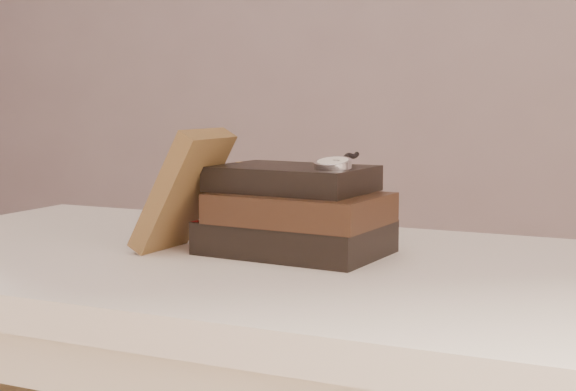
% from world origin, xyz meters
% --- Properties ---
extents(table, '(1.00, 0.60, 0.75)m').
position_xyz_m(table, '(0.00, 0.35, 0.66)').
color(table, silver).
rests_on(table, ground).
extents(book_stack, '(0.24, 0.18, 0.11)m').
position_xyz_m(book_stack, '(0.10, 0.39, 0.80)').
color(book_stack, black).
rests_on(book_stack, table).
extents(journal, '(0.11, 0.11, 0.16)m').
position_xyz_m(journal, '(-0.04, 0.34, 0.83)').
color(journal, '#48331B').
rests_on(journal, table).
extents(pocket_watch, '(0.05, 0.15, 0.02)m').
position_xyz_m(pocket_watch, '(0.16, 0.37, 0.87)').
color(pocket_watch, silver).
rests_on(pocket_watch, book_stack).
extents(eyeglasses, '(0.10, 0.12, 0.05)m').
position_xyz_m(eyeglasses, '(0.03, 0.47, 0.81)').
color(eyeglasses, silver).
rests_on(eyeglasses, book_stack).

